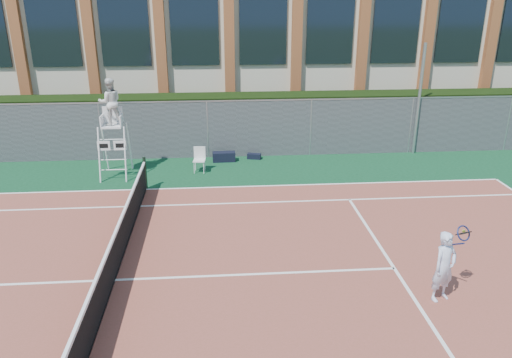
{
  "coord_description": "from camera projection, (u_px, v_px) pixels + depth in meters",
  "views": [
    {
      "loc": [
        2.4,
        -9.84,
        6.05
      ],
      "look_at": [
        3.41,
        3.0,
        1.22
      ],
      "focal_mm": 35.0,
      "sensor_mm": 36.0,
      "label": 1
    }
  ],
  "objects": [
    {
      "name": "ground",
      "position": [
        115.0,
        281.0,
        11.13
      ],
      "size": [
        120.0,
        120.0,
        0.0
      ],
      "primitive_type": "plane",
      "color": "#233814"
    },
    {
      "name": "apron",
      "position": [
        122.0,
        259.0,
        12.06
      ],
      "size": [
        36.0,
        20.0,
        0.01
      ],
      "primitive_type": "cube",
      "color": "#0C371D",
      "rests_on": "ground"
    },
    {
      "name": "tennis_court",
      "position": [
        115.0,
        280.0,
        11.12
      ],
      "size": [
        23.77,
        10.97,
        0.02
      ],
      "primitive_type": "cube",
      "color": "brown",
      "rests_on": "apron"
    },
    {
      "name": "tennis_net",
      "position": [
        112.0,
        260.0,
        10.94
      ],
      "size": [
        0.1,
        11.3,
        1.1
      ],
      "color": "black",
      "rests_on": "ground"
    },
    {
      "name": "fence",
      "position": [
        155.0,
        131.0,
        18.96
      ],
      "size": [
        40.0,
        0.06,
        2.2
      ],
      "primitive_type": null,
      "color": "#595E60",
      "rests_on": "ground"
    },
    {
      "name": "hedge",
      "position": [
        158.0,
        123.0,
        20.08
      ],
      "size": [
        40.0,
        1.4,
        2.2
      ],
      "primitive_type": "cube",
      "color": "black",
      "rests_on": "ground"
    },
    {
      "name": "building",
      "position": [
        170.0,
        31.0,
        26.43
      ],
      "size": [
        45.0,
        10.6,
        8.22
      ],
      "color": "beige",
      "rests_on": "ground"
    },
    {
      "name": "steel_pole",
      "position": [
        419.0,
        100.0,
        19.24
      ],
      "size": [
        0.12,
        0.12,
        4.3
      ],
      "primitive_type": "cylinder",
      "color": "#9EA0A5",
      "rests_on": "ground"
    },
    {
      "name": "umpire_chair",
      "position": [
        110.0,
        105.0,
        16.74
      ],
      "size": [
        0.96,
        1.47,
        3.43
      ],
      "color": "white",
      "rests_on": "ground"
    },
    {
      "name": "plastic_chair",
      "position": [
        199.0,
        157.0,
        17.77
      ],
      "size": [
        0.45,
        0.45,
        0.9
      ],
      "color": "silver",
      "rests_on": "apron"
    },
    {
      "name": "sports_bag_near",
      "position": [
        224.0,
        157.0,
        18.94
      ],
      "size": [
        0.86,
        0.37,
        0.36
      ],
      "primitive_type": "cube",
      "rotation": [
        0.0,
        0.0,
        0.03
      ],
      "color": "black",
      "rests_on": "apron"
    },
    {
      "name": "sports_bag_far",
      "position": [
        254.0,
        156.0,
        19.25
      ],
      "size": [
        0.56,
        0.35,
        0.21
      ],
      "primitive_type": "cube",
      "rotation": [
        0.0,
        0.0,
        -0.25
      ],
      "color": "black",
      "rests_on": "apron"
    },
    {
      "name": "tennis_player",
      "position": [
        444.0,
        266.0,
        10.18
      ],
      "size": [
        0.93,
        0.7,
        1.56
      ],
      "color": "silver",
      "rests_on": "tennis_court"
    }
  ]
}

